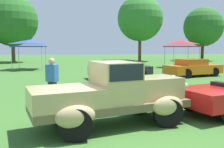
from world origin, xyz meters
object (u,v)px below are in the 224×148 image
object	(u,v)px
show_car_charcoal	(120,69)
show_car_orange	(193,68)
feature_pickup_truck	(112,93)
spectator_near_truck	(52,80)
canopy_tent_right_field	(182,43)
canopy_tent_center_field	(29,43)

from	to	relation	value
show_car_charcoal	show_car_orange	world-z (taller)	same
feature_pickup_truck	spectator_near_truck	distance (m)	3.17
feature_pickup_truck	show_car_orange	xyz separation A→B (m)	(7.05, 10.43, -0.26)
canopy_tent_right_field	spectator_near_truck	bearing A→B (deg)	-125.89
show_car_orange	canopy_tent_right_field	distance (m)	7.92
feature_pickup_truck	show_car_orange	distance (m)	12.59
show_car_charcoal	canopy_tent_right_field	bearing A→B (deg)	46.82
show_car_charcoal	spectator_near_truck	world-z (taller)	spectator_near_truck
feature_pickup_truck	show_car_charcoal	bearing A→B (deg)	79.98
show_car_orange	canopy_tent_center_field	world-z (taller)	canopy_tent_center_field
show_car_charcoal	canopy_tent_right_field	xyz separation A→B (m)	(7.46, 7.94, 1.82)
show_car_orange	feature_pickup_truck	bearing A→B (deg)	-124.05
feature_pickup_truck	spectator_near_truck	size ratio (longest dim) A/B	2.60
spectator_near_truck	canopy_tent_center_field	distance (m)	15.31
show_car_orange	canopy_tent_right_field	world-z (taller)	canopy_tent_right_field
feature_pickup_truck	show_car_charcoal	xyz separation A→B (m)	(1.75, 9.89, -0.26)
feature_pickup_truck	canopy_tent_right_field	world-z (taller)	canopy_tent_right_field
canopy_tent_right_field	canopy_tent_center_field	bearing A→B (deg)	-178.26
feature_pickup_truck	canopy_tent_center_field	distance (m)	18.28
show_car_orange	canopy_tent_right_field	bearing A→B (deg)	73.79
canopy_tent_center_field	show_car_orange	bearing A→B (deg)	-29.15
show_car_orange	canopy_tent_center_field	bearing A→B (deg)	150.85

